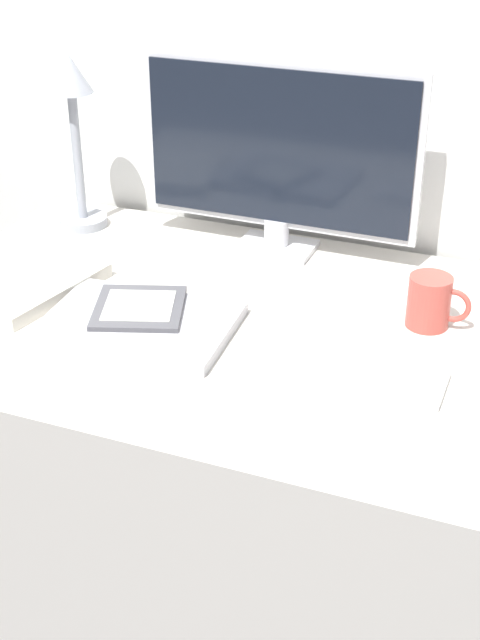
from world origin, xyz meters
TOP-DOWN VIEW (x-y plane):
  - wall_back at (0.00, 0.58)m, footprint 3.60×0.05m
  - desk at (0.00, 0.13)m, footprint 1.32×0.80m
  - monitor at (-0.07, 0.44)m, footprint 0.57×0.11m
  - keyboard at (0.20, 0.02)m, footprint 0.30×0.11m
  - laptop at (-0.18, 0.03)m, footprint 0.34×0.25m
  - ereader at (-0.19, 0.06)m, footprint 0.20×0.20m
  - desk_lamp at (-0.51, 0.41)m, footprint 0.10×0.10m
  - notebook at (-0.44, 0.09)m, footprint 0.23×0.30m
  - coffee_mug at (0.29, 0.23)m, footprint 0.11×0.08m

SIDE VIEW (x-z plane):
  - desk at x=0.00m, z-range 0.00..0.73m
  - keyboard at x=0.20m, z-range 0.73..0.74m
  - laptop at x=-0.18m, z-range 0.73..0.75m
  - notebook at x=-0.44m, z-range 0.73..0.76m
  - ereader at x=-0.19m, z-range 0.75..0.76m
  - coffee_mug at x=0.29m, z-range 0.73..0.82m
  - monitor at x=-0.07m, z-range 0.74..1.13m
  - desk_lamp at x=-0.51m, z-range 0.78..1.15m
  - wall_back at x=0.00m, z-range 0.00..2.40m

